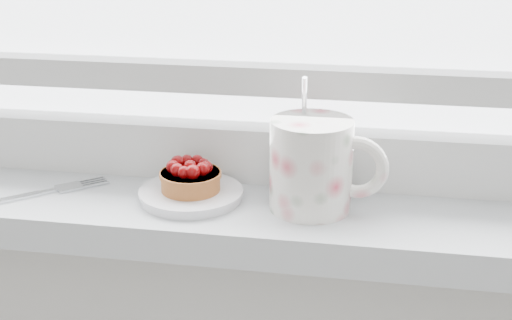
% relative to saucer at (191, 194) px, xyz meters
% --- Properties ---
extents(saucer, '(0.12, 0.12, 0.01)m').
position_rel_saucer_xyz_m(saucer, '(0.00, 0.00, 0.00)').
color(saucer, silver).
rests_on(saucer, windowsill).
extents(raspberry_tart, '(0.07, 0.07, 0.04)m').
position_rel_saucer_xyz_m(raspberry_tart, '(-0.00, -0.00, 0.02)').
color(raspberry_tart, brown).
rests_on(raspberry_tart, saucer).
extents(floral_mug, '(0.14, 0.10, 0.15)m').
position_rel_saucer_xyz_m(floral_mug, '(0.15, -0.00, 0.05)').
color(floral_mug, silver).
rests_on(floral_mug, windowsill).
extents(fork, '(0.16, 0.15, 0.00)m').
position_rel_saucer_xyz_m(fork, '(-0.20, -0.03, -0.00)').
color(fork, silver).
rests_on(fork, windowsill).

